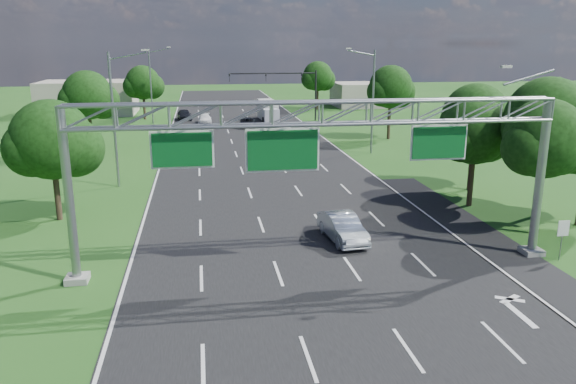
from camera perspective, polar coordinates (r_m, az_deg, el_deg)
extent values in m
plane|color=#1E4E17|center=(44.52, -2.00, 1.13)|extent=(220.00, 220.00, 0.00)
cube|color=black|center=(44.52, -2.00, 1.13)|extent=(18.00, 180.00, 0.02)
cube|color=black|center=(32.76, 19.70, -4.84)|extent=(3.00, 30.00, 0.02)
cube|color=gray|center=(31.75, 23.49, -5.55)|extent=(1.00, 1.00, 0.30)
cylinder|color=gray|center=(30.70, 24.23, 1.21)|extent=(0.44, 0.44, 8.00)
cube|color=gray|center=(27.64, -20.61, -8.25)|extent=(1.00, 1.00, 0.30)
cylinder|color=gray|center=(26.44, -21.36, -0.53)|extent=(0.40, 0.40, 8.00)
cylinder|color=gray|center=(29.39, 23.27, 10.66)|extent=(2.54, 0.12, 0.79)
cube|color=beige|center=(28.76, 21.30, 11.78)|extent=(0.50, 0.22, 0.12)
cube|color=white|center=(25.35, -10.69, 4.26)|extent=(2.80, 0.05, 1.70)
cube|color=#0A531F|center=(25.29, -10.69, 4.24)|extent=(2.62, 0.05, 1.52)
cube|color=white|center=(25.63, -0.54, 4.29)|extent=(3.40, 0.05, 2.00)
cube|color=#0A531F|center=(25.57, -0.53, 4.27)|extent=(3.22, 0.05, 1.82)
cube|color=white|center=(27.69, 15.06, 4.89)|extent=(2.80, 0.05, 1.70)
cube|color=#0A531F|center=(27.63, 15.11, 4.87)|extent=(2.62, 0.05, 1.52)
cylinder|color=gray|center=(31.19, 26.02, -4.54)|extent=(0.06, 0.06, 2.00)
cube|color=white|center=(30.96, 26.20, -3.33)|extent=(0.60, 0.04, 0.80)
cylinder|color=black|center=(79.91, 2.83, 9.76)|extent=(0.24, 0.24, 7.00)
cylinder|color=black|center=(78.70, -1.52, 11.96)|extent=(12.00, 0.18, 0.18)
imported|color=black|center=(78.19, -5.97, 11.47)|extent=(0.18, 0.22, 1.10)
imported|color=black|center=(78.61, -2.26, 11.55)|extent=(0.18, 0.22, 1.10)
imported|color=black|center=(79.35, 1.41, 11.59)|extent=(0.18, 0.22, 1.10)
cylinder|color=gray|center=(43.76, -17.30, 6.90)|extent=(0.20, 0.20, 10.00)
cylinder|color=gray|center=(43.25, -16.04, 13.17)|extent=(2.78, 0.12, 0.60)
cube|color=beige|center=(43.11, -14.31, 13.81)|extent=(0.55, 0.22, 0.12)
cylinder|color=gray|center=(78.40, -13.76, 10.37)|extent=(0.20, 0.20, 10.00)
cylinder|color=gray|center=(78.11, -13.00, 13.86)|extent=(2.78, 0.12, 0.60)
cube|color=beige|center=(78.04, -12.04, 14.20)|extent=(0.55, 0.22, 0.12)
cylinder|color=gray|center=(55.78, 8.62, 8.97)|extent=(0.20, 0.20, 10.00)
cylinder|color=gray|center=(55.14, 7.48, 13.84)|extent=(2.78, 0.12, 0.60)
cube|color=beige|center=(54.78, 6.15, 14.29)|extent=(0.55, 0.22, 0.12)
cylinder|color=#2D2116|center=(34.71, 23.99, -0.94)|extent=(0.36, 0.36, 3.74)
sphere|color=black|center=(33.98, 24.63, 4.96)|extent=(4.40, 4.40, 4.40)
sphere|color=black|center=(35.01, 25.69, 4.18)|extent=(3.30, 3.30, 3.30)
sphere|color=black|center=(33.27, 23.40, 4.13)|extent=(3.08, 3.08, 3.08)
cylinder|color=#2D2116|center=(38.16, 24.16, 0.72)|extent=(0.36, 0.36, 4.18)
sphere|color=black|center=(37.47, 24.82, 6.80)|extent=(5.00, 5.00, 5.00)
sphere|color=black|center=(38.57, 25.96, 5.92)|extent=(3.75, 3.75, 3.75)
sphere|color=black|center=(36.67, 23.52, 6.00)|extent=(3.50, 3.50, 3.50)
cylinder|color=#2D2116|center=(39.29, 18.08, 1.01)|extent=(0.36, 0.36, 3.30)
sphere|color=black|center=(38.66, 18.48, 5.93)|extent=(4.40, 4.40, 4.40)
sphere|color=black|center=(39.60, 19.58, 5.22)|extent=(3.30, 3.30, 3.30)
sphere|color=black|center=(38.01, 17.30, 5.21)|extent=(3.08, 3.08, 3.08)
sphere|color=black|center=(36.04, 27.21, 4.19)|extent=(3.22, 3.22, 3.22)
cylinder|color=#2D2116|center=(43.63, 18.10, 2.49)|extent=(0.36, 0.36, 3.52)
sphere|color=black|center=(43.04, 18.50, 7.27)|extent=(4.80, 4.80, 4.80)
sphere|color=black|center=(44.03, 19.59, 6.55)|extent=(3.60, 3.60, 3.60)
sphere|color=black|center=(42.35, 17.32, 6.60)|extent=(3.36, 3.36, 3.36)
cylinder|color=#2D2116|center=(37.15, -22.38, -0.32)|extent=(0.36, 0.36, 3.08)
sphere|color=black|center=(36.47, -22.91, 4.93)|extent=(4.80, 4.80, 4.80)
sphere|color=black|center=(36.68, -20.86, 4.23)|extent=(3.60, 3.60, 3.60)
sphere|color=black|center=(36.53, -24.59, 4.00)|extent=(3.36, 3.36, 3.36)
cylinder|color=#2D2116|center=(59.58, -19.39, 5.63)|extent=(0.36, 0.36, 3.74)
sphere|color=black|center=(59.15, -19.71, 9.25)|extent=(4.80, 4.80, 4.80)
sphere|color=black|center=(59.39, -18.44, 8.79)|extent=(3.60, 3.60, 3.60)
sphere|color=black|center=(59.11, -20.76, 8.69)|extent=(3.36, 3.36, 3.36)
cylinder|color=#2D2116|center=(83.79, -14.39, 8.29)|extent=(0.36, 0.36, 3.30)
sphere|color=black|center=(83.48, -14.54, 10.72)|extent=(4.80, 4.80, 4.80)
sphere|color=black|center=(83.82, -13.66, 10.38)|extent=(3.60, 3.60, 3.60)
sphere|color=black|center=(83.33, -15.29, 10.33)|extent=(3.36, 3.36, 3.36)
cylinder|color=#2D2116|center=(65.08, 10.22, 7.05)|extent=(0.36, 0.36, 3.96)
sphere|color=black|center=(64.68, 10.38, 10.47)|extent=(4.80, 4.80, 4.80)
sphere|color=black|center=(65.51, 11.25, 9.95)|extent=(3.60, 3.60, 3.60)
sphere|color=black|center=(64.09, 9.52, 10.04)|extent=(3.36, 3.36, 3.36)
cylinder|color=#2D2116|center=(93.36, 3.01, 9.42)|extent=(0.36, 0.36, 3.52)
sphere|color=black|center=(93.08, 3.04, 11.68)|extent=(4.80, 4.80, 4.80)
sphere|color=black|center=(93.76, 3.71, 11.32)|extent=(3.60, 3.60, 3.60)
sphere|color=black|center=(92.60, 2.41, 11.37)|extent=(3.36, 3.36, 3.36)
cube|color=#A19887|center=(92.84, -19.58, 9.03)|extent=(14.00, 10.00, 5.00)
cube|color=#A19887|center=(99.69, 8.25, 9.77)|extent=(12.00, 9.00, 4.00)
imported|color=silver|center=(31.10, 5.56, -3.60)|extent=(2.05, 4.63, 1.48)
imported|color=white|center=(77.95, -8.43, 7.36)|extent=(1.75, 4.19, 1.21)
imported|color=black|center=(73.51, -4.17, 7.03)|extent=(2.53, 4.55, 1.20)
imported|color=black|center=(81.90, -10.48, 7.73)|extent=(2.26, 4.63, 1.52)
imported|color=silver|center=(64.22, -0.47, 6.05)|extent=(2.08, 4.57, 1.45)
cube|color=beige|center=(80.64, -2.09, 8.36)|extent=(2.51, 5.46, 2.66)
cube|color=silver|center=(77.03, -1.75, 7.70)|extent=(2.18, 2.09, 1.95)
cylinder|color=black|center=(77.16, -2.49, 7.30)|extent=(0.31, 0.89, 0.89)
cylinder|color=black|center=(77.40, -1.04, 7.34)|extent=(0.31, 0.89, 0.89)
cylinder|color=black|center=(82.40, -2.91, 7.78)|extent=(0.31, 0.89, 0.89)
cylinder|color=black|center=(82.63, -1.56, 7.81)|extent=(0.31, 0.89, 0.89)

